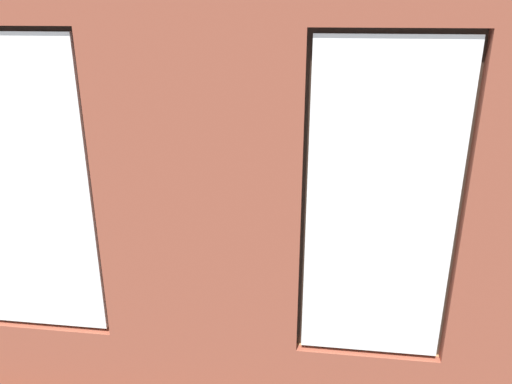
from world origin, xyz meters
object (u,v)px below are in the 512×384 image
Objects in this scene: remote_black at (262,200)px; papasan_chair at (208,170)px; potted_plant_corner_near_left at (462,150)px; couch_by_window at (223,327)px; media_console at (8,228)px; table_plant_small at (239,196)px; potted_plant_mid_room_small at (345,198)px; candle_jar at (283,204)px; potted_plant_foreground_right at (106,150)px; cup_ceramic at (275,201)px; tv_flatscreen at (0,183)px; coffee_table at (275,208)px; potted_plant_between_couches at (401,304)px; couch_left at (490,240)px.

papasan_chair is (0.97, -1.15, 0.00)m from remote_black.
potted_plant_corner_near_left is at bearing -119.82° from remote_black.
couch_by_window is 1.58× the size of media_console.
remote_black is 0.15× the size of papasan_chair.
potted_plant_mid_room_small is (-1.34, -0.68, -0.22)m from table_plant_small.
potted_plant_foreground_right is (3.01, -1.65, 0.13)m from candle_jar.
tv_flatscreen reaches higher than cup_ceramic.
papasan_chair is (1.15, -1.24, 0.07)m from coffee_table.
cup_ceramic is 0.17× the size of potted_plant_mid_room_small.
remote_black is (0.18, -0.09, -0.03)m from cup_ceramic.
tv_flatscreen is (3.21, 0.74, 0.36)m from cup_ceramic.
candle_jar reaches higher than cup_ceramic.
potted_plant_mid_room_small is at bearing -84.19° from potted_plant_between_couches.
potted_plant_corner_near_left is at bearing -148.62° from cup_ceramic.
potted_plant_mid_room_small reaches higher than coffee_table.
coffee_table is 14.93× the size of candle_jar.
potted_plant_between_couches is 4.28m from potted_plant_corner_near_left.
papasan_chair is 2.16m from potted_plant_mid_room_small.
couch_left is 2.16m from potted_plant_corner_near_left.
potted_plant_corner_near_left reaches higher than cup_ceramic.
candle_jar is at bearing 151.34° from potted_plant_foreground_right.
potted_plant_between_couches is at bearing 116.33° from coffee_table.
papasan_chair reaches higher than coffee_table.
potted_plant_corner_near_left reaches higher than remote_black.
cup_ceramic is 0.35× the size of table_plant_small.
table_plant_small is 0.21× the size of papasan_chair.
cup_ceramic is at bearing -43.64° from candle_jar.
remote_black is at bearing -104.37° from couch_left.
table_plant_small is 0.16× the size of potted_plant_foreground_right.
couch_by_window reaches higher than papasan_chair.
candle_jar is 3.40m from tv_flatscreen.
candle_jar is (2.37, -0.40, 0.15)m from couch_left.
potted_plant_between_couches is (-4.41, 1.69, 0.39)m from media_console.
potted_plant_between_couches is at bearing 159.00° from media_console.
coffee_table is 3.32m from tv_flatscreen.
potted_plant_corner_near_left is (-3.78, -0.36, 0.35)m from papasan_chair.
media_console is at bearing 13.08° from coffee_table.
table_plant_small reaches higher than cup_ceramic.
potted_plant_foreground_right reaches higher than tv_flatscreen.
potted_plant_mid_room_small reaches higher than remote_black.
table_plant_small is at bearing 0.00° from candle_jar.
candle_jar is (-0.30, -2.38, 0.15)m from couch_by_window.
papasan_chair is at bearing -57.30° from potted_plant_between_couches.
couch_by_window is 1.30× the size of potted_plant_corner_near_left.
media_console is (5.68, 0.24, -0.08)m from couch_left.
potted_plant_mid_room_small is at bearing 165.67° from potted_plant_foreground_right.
remote_black is at bearing 23.95° from potted_plant_mid_room_small.
cup_ceramic is at bearing -173.61° from remote_black.
tv_flatscreen reaches higher than couch_left.
remote_black is 0.17× the size of tv_flatscreen.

